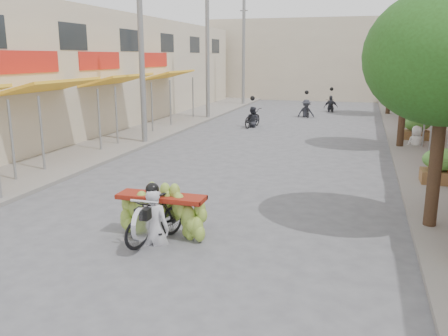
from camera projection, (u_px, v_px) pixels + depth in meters
ground at (128, 277)px, 8.38m from camera, size 120.00×120.00×0.00m
sidewalk_left at (142, 131)px, 24.28m from camera, size 4.00×60.00×0.12m
sidewalk_right at (437, 145)px, 20.46m from camera, size 4.00×60.00×0.12m
shophouse_row_left at (41, 72)px, 24.01m from camera, size 9.77×40.00×6.00m
far_building at (322, 60)px, 43.07m from camera, size 20.00×6.00×7.00m
utility_pole_mid at (141, 51)px, 20.13m from camera, size 0.60×0.24×8.00m
utility_pole_far at (207, 52)px, 28.54m from camera, size 0.60×0.24×8.00m
utility_pole_back at (244, 53)px, 36.95m from camera, size 0.60×0.24×8.00m
street_tree_near at (447, 57)px, 9.77m from camera, size 3.40×3.40×5.25m
street_tree_mid at (407, 57)px, 19.11m from camera, size 3.40×3.40×5.25m
street_tree_far at (392, 57)px, 30.32m from camera, size 3.40×3.40×5.25m
produce_crate_mid at (443, 163)px, 13.99m from camera, size 1.20×0.88×1.16m
produce_crate_far at (416, 126)px, 21.47m from camera, size 1.20×0.88×1.16m
banana_motorbike at (157, 207)px, 9.90m from camera, size 2.20×1.87×2.21m
pedestrian at (417, 126)px, 20.03m from camera, size 0.91×0.69×1.63m
bg_motorbike_a at (252, 114)px, 25.89m from camera, size 0.98×1.90×1.95m
bg_motorbike_b at (306, 104)px, 30.08m from camera, size 1.19×1.60×1.95m
bg_motorbike_c at (331, 100)px, 33.12m from camera, size 1.08×1.54×1.95m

